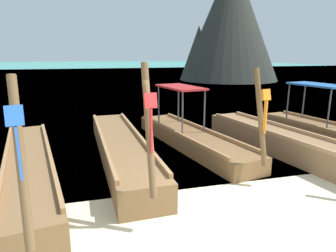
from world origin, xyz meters
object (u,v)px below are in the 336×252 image
longtail_boat_blue_ribbon (29,167)px  longtail_boat_green_ribbon (283,143)px  longtail_boat_red_ribbon (121,148)px  longtail_boat_violet_ribbon (330,132)px  karst_rock (229,22)px  longtail_boat_orange_ribbon (191,137)px

longtail_boat_blue_ribbon → longtail_boat_green_ribbon: bearing=-0.2°
longtail_boat_red_ribbon → longtail_boat_green_ribbon: 4.80m
longtail_boat_violet_ribbon → karst_rock: 25.40m
longtail_boat_red_ribbon → longtail_boat_blue_ribbon: bearing=-161.6°
longtail_boat_blue_ribbon → longtail_boat_red_ribbon: (2.27, 0.75, 0.04)m
longtail_boat_red_ribbon → longtail_boat_violet_ribbon: size_ratio=1.16×
longtail_boat_red_ribbon → karst_rock: (14.59, 23.41, 6.04)m
longtail_boat_green_ribbon → karst_rock: karst_rock is taller
longtail_boat_violet_ribbon → longtail_boat_blue_ribbon: bearing=-175.9°
longtail_boat_violet_ribbon → longtail_boat_green_ribbon: bearing=-163.5°
longtail_boat_orange_ribbon → longtail_boat_violet_ribbon: bearing=-7.9°
longtail_boat_orange_ribbon → karst_rock: (12.30, 22.83, 6.05)m
longtail_boat_red_ribbon → karst_rock: size_ratio=0.54×
karst_rock → longtail_boat_green_ribbon: bearing=-112.2°
longtail_boat_green_ribbon → karst_rock: 26.81m
longtail_boat_red_ribbon → longtail_boat_green_ribbon: (4.73, -0.78, 0.01)m
longtail_boat_blue_ribbon → karst_rock: 30.09m
longtail_boat_green_ribbon → longtail_boat_violet_ribbon: size_ratio=1.12×
longtail_boat_red_ribbon → longtail_boat_violet_ribbon: bearing=-0.7°
longtail_boat_green_ribbon → longtail_boat_blue_ribbon: bearing=179.8°
longtail_boat_red_ribbon → longtail_boat_green_ribbon: size_ratio=1.03×
longtail_boat_orange_ribbon → longtail_boat_violet_ribbon: longtail_boat_orange_ribbon is taller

